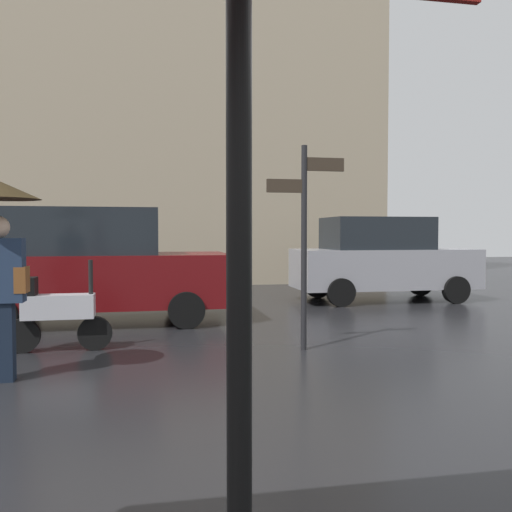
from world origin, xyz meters
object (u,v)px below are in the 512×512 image
at_px(parked_car_right, 382,259).
at_px(street_signpost, 304,226).
at_px(parked_scooter, 55,311).
at_px(parked_car_left, 95,266).

height_order(parked_car_right, street_signpost, street_signpost).
xyz_separation_m(parked_scooter, parked_car_right, (6.66, 4.36, 0.43)).
xyz_separation_m(parked_car_right, street_signpost, (-3.34, -4.91, 0.71)).
height_order(parked_car_left, street_signpost, street_signpost).
xyz_separation_m(parked_car_left, street_signpost, (3.00, -2.93, 0.68)).
height_order(parked_scooter, parked_car_right, parked_car_right).
bearing_deg(parked_scooter, parked_car_left, 77.00).
distance_m(parked_car_right, street_signpost, 5.98).
distance_m(parked_scooter, parked_car_left, 2.44).
distance_m(parked_car_left, street_signpost, 4.24).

